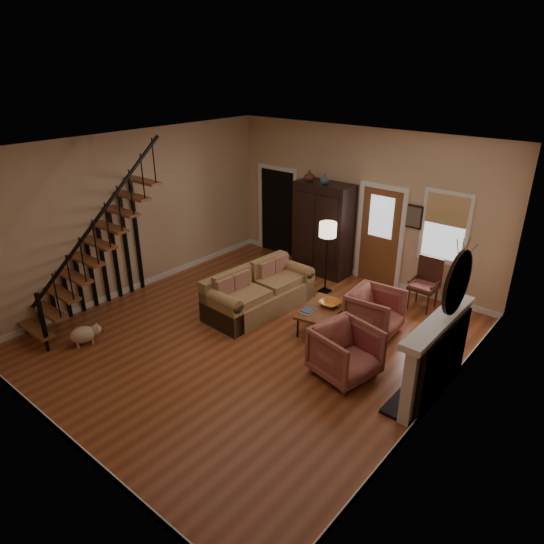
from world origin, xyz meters
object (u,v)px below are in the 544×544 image
Objects in this scene: armoire at (323,229)px; side_chair at (424,285)px; floor_lamp at (326,258)px; armchair_right at (375,312)px; armchair_left at (346,352)px; sofa at (259,291)px; coffee_table at (322,318)px.

side_chair is at bearing -4.48° from armoire.
floor_lamp is at bearing -161.45° from side_chair.
armchair_left is at bearing -173.29° from armchair_right.
side_chair is (2.55, -0.20, -0.54)m from armoire.
armchair_right is (2.14, 0.70, -0.01)m from sofa.
armchair_right is (-0.29, 1.46, -0.01)m from armchair_left.
armchair_left is 0.59× the size of floor_lamp.
armoire reaches higher than floor_lamp.
sofa is 2.01× the size of coffee_table.
armoire is at bearing 49.62° from armchair_right.
coffee_table is 1.64m from floor_lamp.
floor_lamp is at bearing 73.64° from sofa.
armchair_left is 1.02× the size of armchair_right.
armoire is at bearing 128.76° from floor_lamp.
coffee_table is 1.09× the size of side_chair.
armchair_right is 0.87× the size of side_chair.
armchair_right is 1.46m from side_chair.
armchair_left is (1.08, -0.95, 0.20)m from coffee_table.
armchair_left is (2.44, -0.76, -0.00)m from sofa.
armchair_right is at bearing 23.59° from armchair_left.
armoire is 4.07m from armchair_left.
armoire reaches higher than coffee_table.
floor_lamp is 2.00m from side_chair.
floor_lamp is (0.67, -0.83, -0.28)m from armoire.
sofa is 1.63m from floor_lamp.
floor_lamp is (-0.82, 1.31, 0.56)m from coffee_table.
sofa is 2.55m from armchair_left.
coffee_table is 1.25× the size of armchair_right.
armoire is at bearing 175.52° from side_chair.
floor_lamp is (0.54, 1.50, 0.36)m from sofa.
side_chair is at bearing 61.25° from coffee_table.
side_chair is at bearing 18.55° from floor_lamp.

